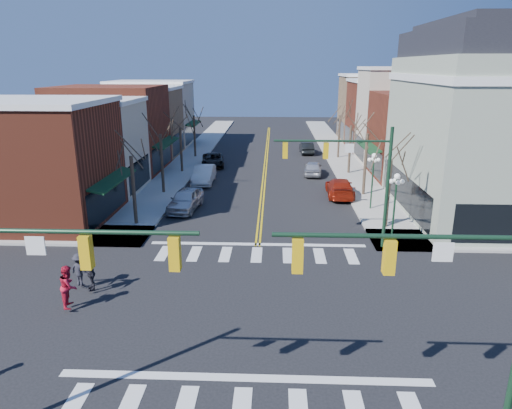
# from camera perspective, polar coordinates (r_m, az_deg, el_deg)

# --- Properties ---
(ground) EXTENTS (160.00, 160.00, 0.00)m
(ground) POSITION_cam_1_polar(r_m,az_deg,el_deg) (20.78, -0.59, -13.06)
(ground) COLOR black
(ground) RESTS_ON ground
(sidewalk_left) EXTENTS (3.50, 70.00, 0.15)m
(sidewalk_left) POSITION_cam_1_polar(r_m,az_deg,el_deg) (40.52, -11.61, 1.85)
(sidewalk_left) COLOR #9E9B93
(sidewalk_left) RESTS_ON ground
(sidewalk_right) EXTENTS (3.50, 70.00, 0.15)m
(sidewalk_right) POSITION_cam_1_polar(r_m,az_deg,el_deg) (40.11, 13.47, 1.57)
(sidewalk_right) COLOR #9E9B93
(sidewalk_right) RESTS_ON ground
(bldg_left_brick_a) EXTENTS (10.00, 8.50, 8.00)m
(bldg_left_brick_a) POSITION_cam_1_polar(r_m,az_deg,el_deg) (34.56, -26.23, 4.54)
(bldg_left_brick_a) COLOR maroon
(bldg_left_brick_a) RESTS_ON ground
(bldg_left_stucco_a) EXTENTS (10.00, 7.00, 7.50)m
(bldg_left_stucco_a) POSITION_cam_1_polar(r_m,az_deg,el_deg) (41.45, -21.23, 6.59)
(bldg_left_stucco_a) COLOR #B9AE99
(bldg_left_stucco_a) RESTS_ON ground
(bldg_left_brick_b) EXTENTS (10.00, 9.00, 8.50)m
(bldg_left_brick_b) POSITION_cam_1_polar(r_m,az_deg,el_deg) (48.74, -17.64, 8.93)
(bldg_left_brick_b) COLOR maroon
(bldg_left_brick_b) RESTS_ON ground
(bldg_left_tan) EXTENTS (10.00, 7.50, 7.80)m
(bldg_left_tan) POSITION_cam_1_polar(r_m,az_deg,el_deg) (56.55, -14.82, 9.81)
(bldg_left_tan) COLOR #987753
(bldg_left_tan) RESTS_ON ground
(bldg_left_stucco_b) EXTENTS (10.00, 8.00, 8.20)m
(bldg_left_stucco_b) POSITION_cam_1_polar(r_m,az_deg,el_deg) (63.94, -12.83, 10.89)
(bldg_left_stucco_b) COLOR #B9AE99
(bldg_left_stucco_b) RESTS_ON ground
(bldg_right_brick_a) EXTENTS (10.00, 8.50, 8.00)m
(bldg_right_brick_a) POSITION_cam_1_polar(r_m,az_deg,el_deg) (46.52, 20.74, 7.97)
(bldg_right_brick_a) COLOR maroon
(bldg_right_brick_a) RESTS_ON ground
(bldg_right_stucco) EXTENTS (10.00, 7.00, 10.00)m
(bldg_right_stucco) POSITION_cam_1_polar(r_m,az_deg,el_deg) (53.76, 18.32, 10.36)
(bldg_right_stucco) COLOR #B9AE99
(bldg_right_stucco) RESTS_ON ground
(bldg_right_brick_b) EXTENTS (10.00, 8.00, 8.50)m
(bldg_right_brick_b) POSITION_cam_1_polar(r_m,az_deg,el_deg) (61.05, 16.38, 10.51)
(bldg_right_brick_b) COLOR maroon
(bldg_right_brick_b) RESTS_ON ground
(bldg_right_tan) EXTENTS (10.00, 8.00, 9.00)m
(bldg_right_tan) POSITION_cam_1_polar(r_m,az_deg,el_deg) (68.79, 14.83, 11.49)
(bldg_right_tan) COLOR #987753
(bldg_right_tan) RESTS_ON ground
(victorian_corner) EXTENTS (12.25, 14.25, 13.30)m
(victorian_corner) POSITION_cam_1_polar(r_m,az_deg,el_deg) (36.20, 28.14, 9.06)
(victorian_corner) COLOR #949E89
(victorian_corner) RESTS_ON ground
(traffic_mast_near_left) EXTENTS (6.60, 0.28, 7.20)m
(traffic_mast_near_left) POSITION_cam_1_polar(r_m,az_deg,el_deg) (13.64, -26.74, -9.64)
(traffic_mast_near_left) COLOR #14331E
(traffic_mast_near_left) RESTS_ON ground
(traffic_mast_near_right) EXTENTS (6.60, 0.28, 7.20)m
(traffic_mast_near_right) POSITION_cam_1_polar(r_m,az_deg,el_deg) (12.86, 23.49, -10.82)
(traffic_mast_near_right) COLOR #14331E
(traffic_mast_near_right) RESTS_ON ground
(traffic_mast_far_right) EXTENTS (6.60, 0.28, 7.20)m
(traffic_mast_far_right) POSITION_cam_1_polar(r_m,az_deg,el_deg) (26.40, 12.34, 4.12)
(traffic_mast_far_right) COLOR #14331E
(traffic_mast_far_right) RESTS_ON ground
(lamppost_corner) EXTENTS (0.36, 0.36, 4.33)m
(lamppost_corner) POSITION_cam_1_polar(r_m,az_deg,el_deg) (28.44, 17.03, 1.04)
(lamppost_corner) COLOR #14331E
(lamppost_corner) RESTS_ON ground
(lamppost_midblock) EXTENTS (0.36, 0.36, 4.33)m
(lamppost_midblock) POSITION_cam_1_polar(r_m,az_deg,el_deg) (34.57, 14.42, 4.00)
(lamppost_midblock) COLOR #14331E
(lamppost_midblock) RESTS_ON ground
(tree_left_a) EXTENTS (0.24, 0.24, 4.76)m
(tree_left_a) POSITION_cam_1_polar(r_m,az_deg,el_deg) (31.47, -15.03, 1.61)
(tree_left_a) COLOR #382B21
(tree_left_a) RESTS_ON ground
(tree_left_b) EXTENTS (0.24, 0.24, 5.04)m
(tree_left_b) POSITION_cam_1_polar(r_m,az_deg,el_deg) (38.93, -11.66, 4.93)
(tree_left_b) COLOR #382B21
(tree_left_b) RESTS_ON ground
(tree_left_c) EXTENTS (0.24, 0.24, 4.55)m
(tree_left_c) POSITION_cam_1_polar(r_m,az_deg,el_deg) (46.64, -9.34, 6.71)
(tree_left_c) COLOR #382B21
(tree_left_c) RESTS_ON ground
(tree_left_d) EXTENTS (0.24, 0.24, 4.90)m
(tree_left_d) POSITION_cam_1_polar(r_m,az_deg,el_deg) (54.37, -7.69, 8.40)
(tree_left_d) COLOR #382B21
(tree_left_d) RESTS_ON ground
(tree_right_a) EXTENTS (0.24, 0.24, 4.62)m
(tree_right_a) POSITION_cam_1_polar(r_m,az_deg,el_deg) (30.99, 16.17, 1.15)
(tree_right_a) COLOR #382B21
(tree_right_a) RESTS_ON ground
(tree_right_b) EXTENTS (0.24, 0.24, 5.18)m
(tree_right_b) POSITION_cam_1_polar(r_m,az_deg,el_deg) (38.51, 13.48, 4.79)
(tree_right_b) COLOR #382B21
(tree_right_b) RESTS_ON ground
(tree_right_c) EXTENTS (0.24, 0.24, 4.83)m
(tree_right_c) POSITION_cam_1_polar(r_m,az_deg,el_deg) (46.28, 11.64, 6.68)
(tree_right_c) COLOR #382B21
(tree_right_c) RESTS_ON ground
(tree_right_d) EXTENTS (0.24, 0.24, 4.97)m
(tree_right_d) POSITION_cam_1_polar(r_m,az_deg,el_deg) (54.07, 10.33, 8.27)
(tree_right_d) COLOR #382B21
(tree_right_d) RESTS_ON ground
(car_left_near) EXTENTS (2.43, 4.90, 1.61)m
(car_left_near) POSITION_cam_1_polar(r_m,az_deg,el_deg) (34.52, -8.80, 0.62)
(car_left_near) COLOR silver
(car_left_near) RESTS_ON ground
(car_left_mid) EXTENTS (1.77, 4.93, 1.62)m
(car_left_mid) POSITION_cam_1_polar(r_m,az_deg,el_deg) (42.29, -6.53, 3.74)
(car_left_mid) COLOR silver
(car_left_mid) RESTS_ON ground
(car_left_far) EXTENTS (2.88, 5.20, 1.38)m
(car_left_far) POSITION_cam_1_polar(r_m,az_deg,el_deg) (49.45, -5.42, 5.56)
(car_left_far) COLOR black
(car_left_far) RESTS_ON ground
(car_right_near) EXTENTS (2.26, 5.24, 1.50)m
(car_right_near) POSITION_cam_1_polar(r_m,az_deg,el_deg) (38.32, 10.44, 2.09)
(car_right_near) COLOR maroon
(car_right_near) RESTS_ON ground
(car_right_mid) EXTENTS (2.10, 4.31, 1.42)m
(car_right_mid) POSITION_cam_1_polar(r_m,az_deg,el_deg) (45.54, 7.15, 4.54)
(car_right_mid) COLOR silver
(car_right_mid) RESTS_ON ground
(car_right_far) EXTENTS (1.67, 4.30, 1.39)m
(car_right_far) POSITION_cam_1_polar(r_m,az_deg,el_deg) (56.96, 6.34, 7.05)
(car_right_far) COLOR black
(car_right_far) RESTS_ON ground
(pedestrian_red_b) EXTENTS (0.92, 1.08, 1.93)m
(pedestrian_red_b) POSITION_cam_1_polar(r_m,az_deg,el_deg) (21.97, -22.38, -9.41)
(pedestrian_red_b) COLOR #AD1229
(pedestrian_red_b) RESTS_ON sidewalk_left
(pedestrian_dark_a) EXTENTS (0.91, 1.09, 1.74)m
(pedestrian_dark_a) POSITION_cam_1_polar(r_m,az_deg,el_deg) (23.17, -19.99, -8.01)
(pedestrian_dark_a) COLOR black
(pedestrian_dark_a) RESTS_ON sidewalk_left
(pedestrian_dark_b) EXTENTS (1.23, 0.99, 1.67)m
(pedestrian_dark_b) POSITION_cam_1_polar(r_m,az_deg,el_deg) (23.76, -21.16, -7.60)
(pedestrian_dark_b) COLOR black
(pedestrian_dark_b) RESTS_ON sidewalk_left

